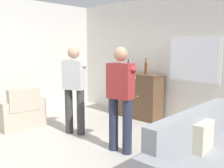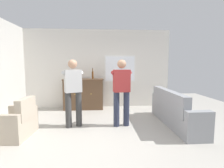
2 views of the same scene
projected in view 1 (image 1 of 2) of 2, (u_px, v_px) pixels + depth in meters
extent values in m
plane|color=#B2ADA3|center=(73.00, 151.00, 4.06)|extent=(10.40, 10.40, 0.00)
cube|color=silver|center=(163.00, 59.00, 5.77)|extent=(5.20, 0.12, 2.80)
cube|color=silver|center=(194.00, 60.00, 5.20)|extent=(1.13, 0.02, 0.96)
cube|color=white|center=(194.00, 60.00, 5.19)|extent=(1.05, 0.03, 0.88)
cube|color=gray|center=(207.00, 168.00, 3.05)|extent=(0.55, 1.93, 0.42)
cube|color=gray|center=(193.00, 129.00, 3.12)|extent=(0.18, 1.93, 0.48)
cube|color=beige|center=(203.00, 136.00, 3.04)|extent=(0.17, 0.41, 0.36)
cube|color=#B2A38E|center=(20.00, 117.00, 5.27)|extent=(0.69, 0.69, 0.40)
cube|color=#B2A38E|center=(24.00, 100.00, 5.02)|extent=(0.19, 0.65, 0.45)
cube|color=#B2A38E|center=(1.00, 116.00, 5.01)|extent=(0.65, 0.17, 0.60)
cube|color=#B2A38E|center=(37.00, 110.00, 5.51)|extent=(0.65, 0.17, 0.60)
cube|color=brown|center=(135.00, 96.00, 6.00)|extent=(1.34, 0.44, 1.03)
cube|color=brown|center=(135.00, 74.00, 5.93)|extent=(1.38, 0.48, 0.03)
sphere|color=#B79338|center=(120.00, 93.00, 6.01)|extent=(0.04, 0.04, 0.04)
sphere|color=#B79338|center=(138.00, 96.00, 5.65)|extent=(0.04, 0.04, 0.04)
cylinder|color=#593314|center=(146.00, 68.00, 5.66)|extent=(0.06, 0.06, 0.27)
cylinder|color=#593314|center=(146.00, 61.00, 5.63)|extent=(0.03, 0.03, 0.09)
cylinder|color=#262626|center=(146.00, 58.00, 5.63)|extent=(0.03, 0.03, 0.02)
cylinder|color=black|center=(128.00, 68.00, 6.05)|extent=(0.07, 0.07, 0.24)
cylinder|color=black|center=(128.00, 61.00, 6.03)|extent=(0.02, 0.02, 0.07)
cylinder|color=#262626|center=(128.00, 60.00, 6.02)|extent=(0.03, 0.03, 0.02)
cylinder|color=#383838|center=(69.00, 111.00, 4.86)|extent=(0.15, 0.15, 0.88)
cylinder|color=#383838|center=(81.00, 112.00, 4.77)|extent=(0.15, 0.15, 0.88)
cube|color=#B7B7B7|center=(74.00, 75.00, 4.71)|extent=(0.45, 0.35, 0.55)
sphere|color=tan|center=(73.00, 53.00, 4.65)|extent=(0.22, 0.22, 0.22)
cylinder|color=#B7B7B7|center=(73.00, 68.00, 4.88)|extent=(0.20, 0.44, 0.29)
cylinder|color=#B7B7B7|center=(83.00, 69.00, 4.80)|extent=(0.41, 0.31, 0.29)
cube|color=white|center=(82.00, 72.00, 5.00)|extent=(0.15, 0.09, 0.04)
cylinder|color=#282D42|center=(114.00, 124.00, 4.05)|extent=(0.15, 0.15, 0.88)
cylinder|color=#282D42|center=(127.00, 127.00, 3.91)|extent=(0.15, 0.15, 0.88)
cube|color=#9E2D2D|center=(121.00, 81.00, 3.87)|extent=(0.43, 0.27, 0.55)
sphere|color=tan|center=(121.00, 54.00, 3.81)|extent=(0.22, 0.22, 0.22)
cylinder|color=#9E2D2D|center=(120.00, 73.00, 4.05)|extent=(0.28, 0.43, 0.29)
cylinder|color=#9E2D2D|center=(132.00, 73.00, 3.92)|extent=(0.37, 0.38, 0.29)
cube|color=white|center=(131.00, 77.00, 4.13)|extent=(0.15, 0.06, 0.04)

